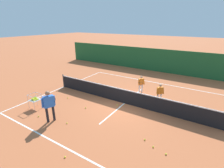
{
  "coord_description": "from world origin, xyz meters",
  "views": [
    {
      "loc": [
        4.36,
        -8.54,
        4.91
      ],
      "look_at": [
        -0.99,
        0.06,
        1.12
      ],
      "focal_mm": 26.42,
      "sensor_mm": 36.0,
      "label": 1
    }
  ],
  "objects_px": {
    "student_1": "(160,92)",
    "tennis_ball_4": "(166,154)",
    "tennis_net": "(125,96)",
    "tennis_ball_7": "(117,105)",
    "tennis_ball_8": "(86,108)",
    "instructor": "(49,103)",
    "tennis_ball_6": "(65,157)",
    "tennis_ball_2": "(67,123)",
    "tennis_ball_1": "(145,140)",
    "tennis_ball_3": "(153,147)",
    "student_0": "(141,83)",
    "tennis_ball_0": "(38,116)",
    "ball_cart": "(35,99)",
    "tennis_ball_5": "(68,98)"
  },
  "relations": [
    {
      "from": "tennis_net",
      "to": "tennis_ball_3",
      "type": "height_order",
      "value": "tennis_net"
    },
    {
      "from": "tennis_ball_1",
      "to": "tennis_ball_2",
      "type": "xyz_separation_m",
      "value": [
        -3.89,
        -0.91,
        0.0
      ]
    },
    {
      "from": "tennis_ball_0",
      "to": "tennis_ball_8",
      "type": "bearing_deg",
      "value": 53.44
    },
    {
      "from": "student_0",
      "to": "tennis_net",
      "type": "bearing_deg",
      "value": -94.7
    },
    {
      "from": "tennis_ball_0",
      "to": "student_1",
      "type": "bearing_deg",
      "value": 45.75
    },
    {
      "from": "instructor",
      "to": "student_0",
      "type": "bearing_deg",
      "value": 67.39
    },
    {
      "from": "tennis_ball_2",
      "to": "tennis_ball_3",
      "type": "relative_size",
      "value": 1.0
    },
    {
      "from": "tennis_ball_0",
      "to": "tennis_ball_2",
      "type": "xyz_separation_m",
      "value": [
        1.83,
        0.37,
        0.0
      ]
    },
    {
      "from": "tennis_ball_4",
      "to": "tennis_ball_3",
      "type": "bearing_deg",
      "value": 166.98
    },
    {
      "from": "instructor",
      "to": "tennis_ball_7",
      "type": "distance_m",
      "value": 4.08
    },
    {
      "from": "ball_cart",
      "to": "tennis_ball_4",
      "type": "xyz_separation_m",
      "value": [
        7.79,
        0.34,
        -0.56
      ]
    },
    {
      "from": "ball_cart",
      "to": "tennis_ball_0",
      "type": "bearing_deg",
      "value": -29.2
    },
    {
      "from": "tennis_ball_5",
      "to": "tennis_ball_8",
      "type": "bearing_deg",
      "value": -12.67
    },
    {
      "from": "ball_cart",
      "to": "tennis_ball_2",
      "type": "bearing_deg",
      "value": -4.13
    },
    {
      "from": "tennis_ball_0",
      "to": "tennis_ball_1",
      "type": "height_order",
      "value": "same"
    },
    {
      "from": "tennis_ball_6",
      "to": "tennis_ball_8",
      "type": "height_order",
      "value": "same"
    },
    {
      "from": "student_0",
      "to": "tennis_ball_0",
      "type": "height_order",
      "value": "student_0"
    },
    {
      "from": "tennis_ball_2",
      "to": "student_1",
      "type": "bearing_deg",
      "value": 55.98
    },
    {
      "from": "student_0",
      "to": "tennis_ball_5",
      "type": "relative_size",
      "value": 18.89
    },
    {
      "from": "instructor",
      "to": "student_1",
      "type": "bearing_deg",
      "value": 50.8
    },
    {
      "from": "tennis_ball_3",
      "to": "tennis_ball_4",
      "type": "height_order",
      "value": "same"
    },
    {
      "from": "tennis_ball_7",
      "to": "tennis_ball_8",
      "type": "relative_size",
      "value": 1.0
    },
    {
      "from": "tennis_net",
      "to": "student_1",
      "type": "distance_m",
      "value": 2.27
    },
    {
      "from": "student_0",
      "to": "tennis_ball_2",
      "type": "bearing_deg",
      "value": -105.69
    },
    {
      "from": "tennis_ball_6",
      "to": "tennis_ball_8",
      "type": "relative_size",
      "value": 1.0
    },
    {
      "from": "tennis_ball_1",
      "to": "tennis_ball_3",
      "type": "bearing_deg",
      "value": -27.25
    },
    {
      "from": "tennis_ball_0",
      "to": "tennis_ball_1",
      "type": "xyz_separation_m",
      "value": [
        5.72,
        1.29,
        0.0
      ]
    },
    {
      "from": "tennis_ball_0",
      "to": "tennis_ball_2",
      "type": "distance_m",
      "value": 1.87
    },
    {
      "from": "tennis_ball_8",
      "to": "tennis_net",
      "type": "bearing_deg",
      "value": 47.34
    },
    {
      "from": "tennis_net",
      "to": "tennis_ball_6",
      "type": "distance_m",
      "value": 5.31
    },
    {
      "from": "tennis_ball_3",
      "to": "tennis_ball_7",
      "type": "xyz_separation_m",
      "value": [
        -3.17,
        2.43,
        0.0
      ]
    },
    {
      "from": "tennis_ball_4",
      "to": "instructor",
      "type": "bearing_deg",
      "value": -172.23
    },
    {
      "from": "tennis_ball_1",
      "to": "tennis_ball_6",
      "type": "xyz_separation_m",
      "value": [
        -2.25,
        -2.59,
        0.0
      ]
    },
    {
      "from": "tennis_ball_3",
      "to": "tennis_net",
      "type": "bearing_deg",
      "value": 134.71
    },
    {
      "from": "student_0",
      "to": "tennis_ball_6",
      "type": "height_order",
      "value": "student_0"
    },
    {
      "from": "tennis_net",
      "to": "tennis_ball_3",
      "type": "bearing_deg",
      "value": -45.29
    },
    {
      "from": "tennis_ball_6",
      "to": "tennis_ball_2",
      "type": "bearing_deg",
      "value": 134.39
    },
    {
      "from": "tennis_ball_4",
      "to": "tennis_ball_8",
      "type": "xyz_separation_m",
      "value": [
        -5.17,
        1.21,
        0.0
      ]
    },
    {
      "from": "tennis_ball_5",
      "to": "tennis_ball_8",
      "type": "xyz_separation_m",
      "value": [
        1.98,
        -0.44,
        0.0
      ]
    },
    {
      "from": "student_0",
      "to": "tennis_ball_8",
      "type": "distance_m",
      "value": 4.55
    },
    {
      "from": "tennis_ball_5",
      "to": "ball_cart",
      "type": "bearing_deg",
      "value": -107.83
    },
    {
      "from": "student_1",
      "to": "tennis_ball_4",
      "type": "height_order",
      "value": "student_1"
    },
    {
      "from": "tennis_ball_1",
      "to": "tennis_ball_4",
      "type": "xyz_separation_m",
      "value": [
        1.03,
        -0.37,
        0.0
      ]
    },
    {
      "from": "tennis_net",
      "to": "instructor",
      "type": "relative_size",
      "value": 6.48
    },
    {
      "from": "tennis_net",
      "to": "instructor",
      "type": "height_order",
      "value": "instructor"
    },
    {
      "from": "ball_cart",
      "to": "tennis_ball_1",
      "type": "distance_m",
      "value": 6.82
    },
    {
      "from": "tennis_ball_6",
      "to": "student_0",
      "type": "bearing_deg",
      "value": 90.03
    },
    {
      "from": "student_1",
      "to": "tennis_ball_5",
      "type": "height_order",
      "value": "student_1"
    },
    {
      "from": "ball_cart",
      "to": "tennis_ball_5",
      "type": "relative_size",
      "value": 13.22
    },
    {
      "from": "student_0",
      "to": "tennis_ball_8",
      "type": "relative_size",
      "value": 18.89
    }
  ]
}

